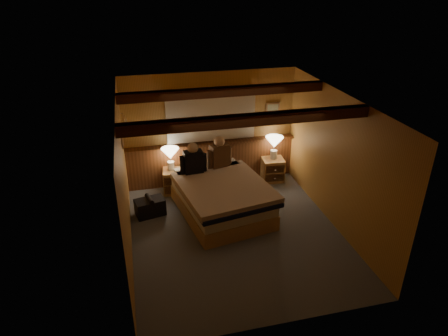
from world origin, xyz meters
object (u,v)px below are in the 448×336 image
object	(u,v)px
nightstand_right	(273,170)
lamp_right	(274,143)
bed	(222,198)
person_right	(219,154)
nightstand_left	(174,181)
person_left	(193,160)
duffel_bag	(150,207)
lamp_left	(170,155)

from	to	relation	value
nightstand_right	lamp_right	world-z (taller)	lamp_right
bed	nightstand_right	size ratio (longest dim) A/B	4.31
person_right	nightstand_left	bearing A→B (deg)	143.74
lamp_right	person_left	world-z (taller)	person_left
duffel_bag	person_left	bearing A→B (deg)	4.15
nightstand_left	lamp_right	world-z (taller)	lamp_right
lamp_right	person_left	xyz separation A→B (m)	(-1.85, -0.57, 0.06)
lamp_right	person_right	world-z (taller)	person_right
nightstand_right	lamp_right	distance (m)	0.61
lamp_right	duffel_bag	distance (m)	2.95
lamp_right	person_right	distance (m)	1.36
nightstand_right	person_right	distance (m)	1.50
nightstand_left	lamp_left	size ratio (longest dim) A/B	1.06
nightstand_left	duffel_bag	world-z (taller)	nightstand_left
lamp_left	person_right	world-z (taller)	person_right
lamp_left	duffel_bag	bearing A→B (deg)	-122.19
nightstand_left	person_right	distance (m)	1.16
nightstand_right	duffel_bag	distance (m)	2.85
lamp_right	duffel_bag	xyz separation A→B (m)	(-2.75, -0.84, -0.69)
lamp_left	duffel_bag	xyz separation A→B (m)	(-0.52, -0.82, -0.66)
bed	person_right	distance (m)	0.92
nightstand_left	bed	bearing A→B (deg)	-47.10
bed	lamp_left	size ratio (longest dim) A/B	4.61
person_right	bed	bearing A→B (deg)	-114.26
nightstand_right	person_left	bearing A→B (deg)	-158.63
bed	nightstand_right	xyz separation A→B (m)	(1.40, 1.08, -0.09)
nightstand_left	person_left	bearing A→B (deg)	-49.63
nightstand_right	duffel_bag	size ratio (longest dim) A/B	0.85
lamp_left	lamp_right	xyz separation A→B (m)	(2.23, 0.02, 0.03)
person_right	duffel_bag	distance (m)	1.69
lamp_left	person_left	size ratio (longest dim) A/B	0.74
bed	person_right	world-z (taller)	person_right
bed	person_left	size ratio (longest dim) A/B	3.40
person_right	lamp_left	bearing A→B (deg)	142.22
bed	lamp_left	xyz separation A→B (m)	(-0.81, 1.10, 0.48)
duffel_bag	lamp_left	bearing A→B (deg)	45.14
nightstand_left	person_right	world-z (taller)	person_right
lamp_right	bed	bearing A→B (deg)	-141.76
nightstand_right	lamp_right	size ratio (longest dim) A/B	1.01
person_right	duffel_bag	bearing A→B (deg)	-178.46
duffel_bag	nightstand_left	bearing A→B (deg)	41.31
bed	duffel_bag	bearing A→B (deg)	158.24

